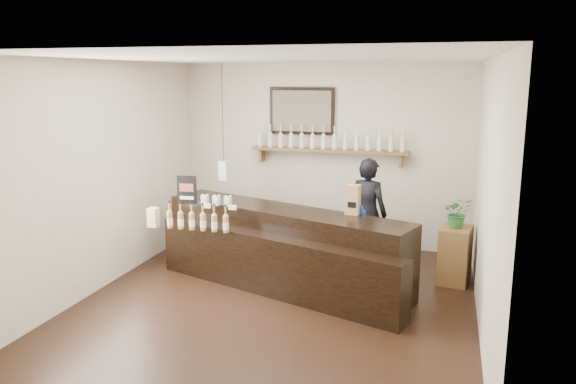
# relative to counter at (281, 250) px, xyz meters

# --- Properties ---
(ground) EXTENTS (5.00, 5.00, 0.00)m
(ground) POSITION_rel_counter_xyz_m (0.13, -0.57, -0.45)
(ground) COLOR black
(ground) RESTS_ON ground
(room_shell) EXTENTS (5.00, 5.00, 5.00)m
(room_shell) POSITION_rel_counter_xyz_m (0.13, -0.57, 1.25)
(room_shell) COLOR beige
(room_shell) RESTS_ON ground
(back_wall_decor) EXTENTS (2.66, 0.96, 1.69)m
(back_wall_decor) POSITION_rel_counter_xyz_m (-0.01, 1.80, 1.30)
(back_wall_decor) COLOR brown
(back_wall_decor) RESTS_ON ground
(counter) EXTENTS (3.45, 2.02, 1.12)m
(counter) POSITION_rel_counter_xyz_m (0.00, 0.00, 0.00)
(counter) COLOR black
(counter) RESTS_ON ground
(promo_sign) EXTENTS (0.27, 0.04, 0.37)m
(promo_sign) POSITION_rel_counter_xyz_m (-1.30, 0.06, 0.69)
(promo_sign) COLOR black
(promo_sign) RESTS_ON counter
(paper_bag) EXTENTS (0.18, 0.14, 0.36)m
(paper_bag) POSITION_rel_counter_xyz_m (0.89, 0.08, 0.69)
(paper_bag) COLOR #A2834E
(paper_bag) RESTS_ON counter
(tape_dispenser) EXTENTS (0.13, 0.08, 0.10)m
(tape_dispenser) POSITION_rel_counter_xyz_m (0.98, 0.12, 0.55)
(tape_dispenser) COLOR #1834AE
(tape_dispenser) RESTS_ON counter
(side_cabinet) EXTENTS (0.44, 0.55, 0.73)m
(side_cabinet) POSITION_rel_counter_xyz_m (2.13, 0.69, -0.09)
(side_cabinet) COLOR brown
(side_cabinet) RESTS_ON ground
(potted_plant) EXTENTS (0.39, 0.35, 0.39)m
(potted_plant) POSITION_rel_counter_xyz_m (2.13, 0.69, 0.47)
(potted_plant) COLOR #296730
(potted_plant) RESTS_ON side_cabinet
(shopkeeper) EXTENTS (0.73, 0.60, 1.73)m
(shopkeeper) POSITION_rel_counter_xyz_m (0.95, 0.98, 0.41)
(shopkeeper) COLOR black
(shopkeeper) RESTS_ON ground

